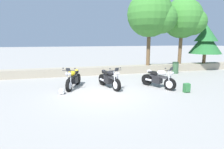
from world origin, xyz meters
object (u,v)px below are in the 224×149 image
motorcycle_white_far_right (158,79)px  rider_backpack (187,87)px  trash_bin (175,68)px  rider_helmet (62,91)px  leafy_tree_far_left (152,15)px  motorcycle_black_centre (109,79)px  leafy_tree_mid_left (185,19)px  motorcycle_yellow_near_left (73,79)px  pine_tree_mid_right (206,40)px

motorcycle_white_far_right → rider_backpack: 1.48m
rider_backpack → trash_bin: size_ratio=0.55×
rider_helmet → leafy_tree_far_left: leafy_tree_far_left is taller
motorcycle_white_far_right → trash_bin: bearing=46.5°
leafy_tree_far_left → trash_bin: (1.63, -0.88, -3.83)m
motorcycle_black_centre → leafy_tree_mid_left: 8.95m
motorcycle_yellow_near_left → rider_backpack: bearing=-22.7°
leafy_tree_mid_left → trash_bin: size_ratio=6.02×
rider_backpack → trash_bin: bearing=62.8°
leafy_tree_mid_left → motorcycle_black_centre: bearing=-150.3°
motorcycle_yellow_near_left → motorcycle_black_centre: size_ratio=0.98×
rider_helmet → leafy_tree_far_left: (6.57, 4.28, 4.13)m
leafy_tree_far_left → leafy_tree_mid_left: bearing=6.2°
motorcycle_white_far_right → leafy_tree_far_left: size_ratio=0.35×
motorcycle_white_far_right → motorcycle_yellow_near_left: bearing=166.3°
motorcycle_yellow_near_left → leafy_tree_far_left: (5.98, 3.24, 3.78)m
rider_backpack → pine_tree_mid_right: bearing=44.3°
motorcycle_white_far_right → leafy_tree_mid_left: (4.60, 4.63, 3.60)m
motorcycle_yellow_near_left → rider_helmet: (-0.59, -1.04, -0.35)m
motorcycle_yellow_near_left → pine_tree_mid_right: pine_tree_mid_right is taller
leafy_tree_mid_left → trash_bin: leafy_tree_mid_left is taller
rider_backpack → pine_tree_mid_right: size_ratio=0.15×
motorcycle_yellow_near_left → motorcycle_white_far_right: 4.49m
rider_helmet → leafy_tree_far_left: 8.87m
motorcycle_black_centre → rider_backpack: bearing=-26.6°
rider_backpack → leafy_tree_far_left: 6.81m
motorcycle_yellow_near_left → motorcycle_white_far_right: size_ratio=1.04×
rider_backpack → rider_helmet: rider_backpack is taller
motorcycle_white_far_right → leafy_tree_far_left: leafy_tree_far_left is taller
leafy_tree_mid_left → trash_bin: 4.07m
rider_helmet → leafy_tree_mid_left: 11.31m
motorcycle_white_far_right → trash_bin: (3.26, 3.43, -0.05)m
rider_backpack → rider_helmet: 5.97m
motorcycle_white_far_right → rider_helmet: 4.96m
rider_helmet → pine_tree_mid_right: pine_tree_mid_right is taller
pine_tree_mid_right → trash_bin: size_ratio=3.65×
pine_tree_mid_right → motorcycle_white_far_right: bearing=-146.2°
motorcycle_yellow_near_left → motorcycle_black_centre: 1.90m
trash_bin → motorcycle_black_centre: bearing=-153.7°
motorcycle_black_centre → rider_backpack: size_ratio=4.29×
motorcycle_black_centre → rider_helmet: (-2.42, -0.55, -0.35)m
leafy_tree_mid_left → pine_tree_mid_right: 2.57m
rider_helmet → trash_bin: (8.21, 3.40, 0.30)m
motorcycle_yellow_near_left → motorcycle_white_far_right: (4.36, -1.06, 0.00)m
motorcycle_white_far_right → rider_helmet: size_ratio=6.80×
motorcycle_yellow_near_left → pine_tree_mid_right: (10.95, 3.35, 1.99)m
rider_helmet → trash_bin: trash_bin is taller
motorcycle_yellow_near_left → rider_backpack: (5.26, -2.21, -0.24)m
motorcycle_black_centre → leafy_tree_far_left: 6.74m
rider_backpack → leafy_tree_far_left: size_ratio=0.09×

